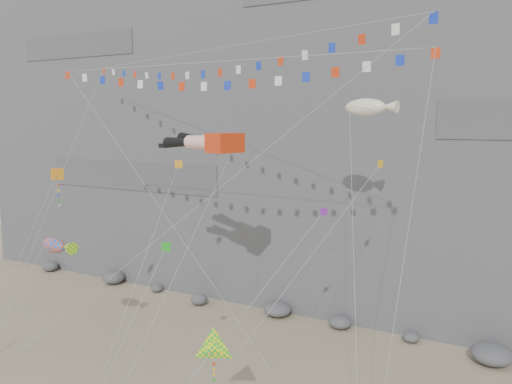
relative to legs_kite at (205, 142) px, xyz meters
The scene contains 13 objects.
cliff 27.95m from the legs_kite, 89.81° to the left, with size 80.00×28.00×50.00m, color slate.
talus_boulders 19.66m from the legs_kite, 89.56° to the left, with size 60.00×3.00×1.20m, color #59595D, non-canonical shape.
legs_kite is the anchor object (origin of this frame).
flag_banner_upper 7.22m from the legs_kite, 114.46° to the left, with size 32.23×18.11×28.26m.
flag_banner_lower 5.54m from the legs_kite, 39.56° to the right, with size 25.97×6.42×25.22m.
harlequin_kite 11.15m from the legs_kite, 160.92° to the right, with size 4.69×6.75×15.65m.
fish_windsock 13.51m from the legs_kite, 159.24° to the right, with size 4.71×6.51×10.89m.
delta_kite 13.87m from the legs_kite, 55.27° to the right, with size 4.38×6.20×8.72m.
blimp_windsock 10.87m from the legs_kite, 24.38° to the left, with size 5.53×12.42×22.20m.
small_kite_a 3.75m from the legs_kite, 162.79° to the left, with size 3.03×14.07×20.02m.
small_kite_b 9.43m from the legs_kite, ahead, with size 7.49×11.53×17.86m.
small_kite_c 8.05m from the legs_kite, 85.57° to the right, with size 1.90×8.07×12.81m.
small_kite_d 11.33m from the legs_kite, 10.15° to the left, with size 8.75×14.04×21.91m.
Camera 1 is at (18.45, -23.02, 17.94)m, focal length 35.00 mm.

